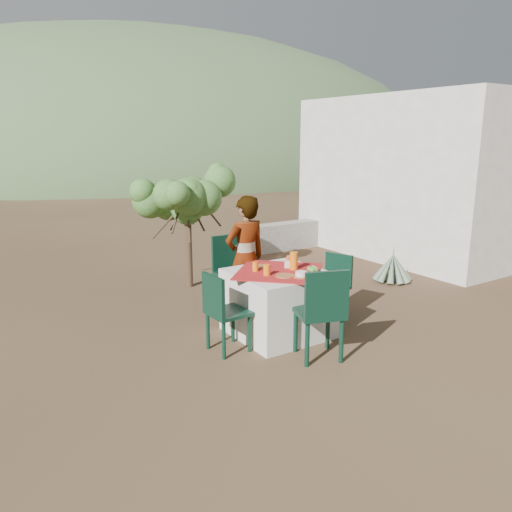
{
  "coord_description": "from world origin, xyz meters",
  "views": [
    {
      "loc": [
        -2.73,
        -4.7,
        2.26
      ],
      "look_at": [
        0.45,
        0.18,
        0.86
      ],
      "focal_mm": 35.0,
      "sensor_mm": 36.0,
      "label": 1
    }
  ],
  "objects_px": {
    "person": "(246,258)",
    "shrub_tree": "(189,203)",
    "chair_near": "(322,310)",
    "chair_left": "(222,309)",
    "chair_far": "(232,268)",
    "juice_pitcher": "(294,261)",
    "chair_right": "(334,283)",
    "agave": "(393,268)",
    "guesthouse": "(429,176)",
    "table": "(278,303)"
  },
  "relations": [
    {
      "from": "chair_right",
      "to": "guesthouse",
      "type": "relative_size",
      "value": 0.2
    },
    {
      "from": "person",
      "to": "agave",
      "type": "bearing_deg",
      "value": 179.64
    },
    {
      "from": "shrub_tree",
      "to": "juice_pitcher",
      "type": "height_order",
      "value": "shrub_tree"
    },
    {
      "from": "chair_right",
      "to": "person",
      "type": "bearing_deg",
      "value": -141.78
    },
    {
      "from": "chair_near",
      "to": "agave",
      "type": "relative_size",
      "value": 1.52
    },
    {
      "from": "chair_near",
      "to": "agave",
      "type": "height_order",
      "value": "chair_near"
    },
    {
      "from": "table",
      "to": "chair_right",
      "type": "relative_size",
      "value": 1.58
    },
    {
      "from": "person",
      "to": "shrub_tree",
      "type": "height_order",
      "value": "shrub_tree"
    },
    {
      "from": "chair_far",
      "to": "agave",
      "type": "distance_m",
      "value": 2.82
    },
    {
      "from": "chair_right",
      "to": "juice_pitcher",
      "type": "distance_m",
      "value": 0.83
    },
    {
      "from": "shrub_tree",
      "to": "guesthouse",
      "type": "height_order",
      "value": "guesthouse"
    },
    {
      "from": "person",
      "to": "guesthouse",
      "type": "bearing_deg",
      "value": -167.81
    },
    {
      "from": "chair_right",
      "to": "guesthouse",
      "type": "bearing_deg",
      "value": 96.68
    },
    {
      "from": "chair_far",
      "to": "chair_left",
      "type": "height_order",
      "value": "chair_far"
    },
    {
      "from": "shrub_tree",
      "to": "chair_far",
      "type": "bearing_deg",
      "value": -89.32
    },
    {
      "from": "chair_near",
      "to": "juice_pitcher",
      "type": "bearing_deg",
      "value": -87.98
    },
    {
      "from": "chair_left",
      "to": "person",
      "type": "distance_m",
      "value": 1.13
    },
    {
      "from": "table",
      "to": "chair_far",
      "type": "bearing_deg",
      "value": 89.06
    },
    {
      "from": "chair_far",
      "to": "juice_pitcher",
      "type": "distance_m",
      "value": 1.2
    },
    {
      "from": "chair_left",
      "to": "agave",
      "type": "xyz_separation_m",
      "value": [
        3.61,
        0.88,
        -0.26
      ]
    },
    {
      "from": "person",
      "to": "shrub_tree",
      "type": "relative_size",
      "value": 0.96
    },
    {
      "from": "chair_right",
      "to": "agave",
      "type": "distance_m",
      "value": 2.04
    },
    {
      "from": "chair_left",
      "to": "juice_pitcher",
      "type": "distance_m",
      "value": 1.06
    },
    {
      "from": "chair_right",
      "to": "agave",
      "type": "xyz_separation_m",
      "value": [
        1.9,
        0.73,
        -0.24
      ]
    },
    {
      "from": "person",
      "to": "shrub_tree",
      "type": "distance_m",
      "value": 1.74
    },
    {
      "from": "person",
      "to": "juice_pitcher",
      "type": "xyz_separation_m",
      "value": [
        0.22,
        -0.71,
        0.08
      ]
    },
    {
      "from": "person",
      "to": "chair_near",
      "type": "bearing_deg",
      "value": 86.38
    },
    {
      "from": "shrub_tree",
      "to": "guesthouse",
      "type": "relative_size",
      "value": 0.39
    },
    {
      "from": "juice_pitcher",
      "to": "person",
      "type": "bearing_deg",
      "value": 107.16
    },
    {
      "from": "chair_far",
      "to": "chair_near",
      "type": "relative_size",
      "value": 0.99
    },
    {
      "from": "chair_far",
      "to": "guesthouse",
      "type": "xyz_separation_m",
      "value": [
        5.08,
        0.91,
        0.95
      ]
    },
    {
      "from": "chair_right",
      "to": "chair_left",
      "type": "bearing_deg",
      "value": -103.29
    },
    {
      "from": "shrub_tree",
      "to": "chair_left",
      "type": "bearing_deg",
      "value": -108.32
    },
    {
      "from": "table",
      "to": "chair_left",
      "type": "distance_m",
      "value": 0.82
    },
    {
      "from": "chair_left",
      "to": "shrub_tree",
      "type": "height_order",
      "value": "shrub_tree"
    },
    {
      "from": "chair_right",
      "to": "table",
      "type": "bearing_deg",
      "value": -105.1
    },
    {
      "from": "chair_left",
      "to": "chair_far",
      "type": "bearing_deg",
      "value": -36.85
    },
    {
      "from": "chair_left",
      "to": "chair_right",
      "type": "bearing_deg",
      "value": -87.45
    },
    {
      "from": "chair_far",
      "to": "person",
      "type": "height_order",
      "value": "person"
    },
    {
      "from": "guesthouse",
      "to": "chair_near",
      "type": "bearing_deg",
      "value": -151.03
    },
    {
      "from": "chair_far",
      "to": "juice_pitcher",
      "type": "relative_size",
      "value": 4.79
    },
    {
      "from": "chair_near",
      "to": "chair_right",
      "type": "bearing_deg",
      "value": -118.25
    },
    {
      "from": "chair_near",
      "to": "guesthouse",
      "type": "relative_size",
      "value": 0.24
    },
    {
      "from": "chair_near",
      "to": "person",
      "type": "xyz_separation_m",
      "value": [
        0.03,
        1.51,
        0.23
      ]
    },
    {
      "from": "table",
      "to": "chair_near",
      "type": "distance_m",
      "value": 0.86
    },
    {
      "from": "table",
      "to": "chair_right",
      "type": "height_order",
      "value": "chair_right"
    },
    {
      "from": "chair_near",
      "to": "chair_left",
      "type": "xyz_separation_m",
      "value": [
        -0.74,
        0.74,
        -0.07
      ]
    },
    {
      "from": "shrub_tree",
      "to": "juice_pitcher",
      "type": "relative_size",
      "value": 7.93
    },
    {
      "from": "chair_far",
      "to": "chair_right",
      "type": "distance_m",
      "value": 1.38
    },
    {
      "from": "table",
      "to": "guesthouse",
      "type": "xyz_separation_m",
      "value": [
        5.1,
        2.02,
        1.12
      ]
    }
  ]
}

